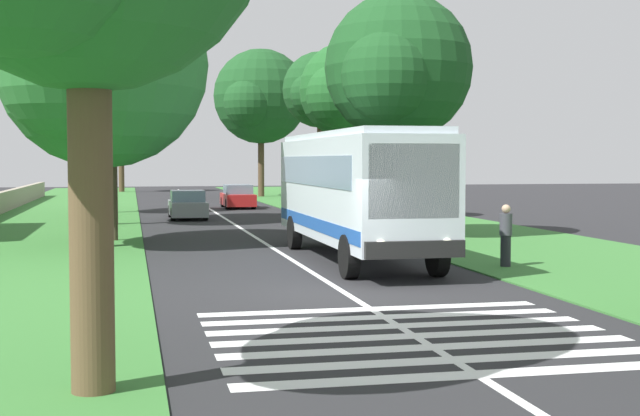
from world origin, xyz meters
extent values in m
plane|color=#262628|center=(0.00, 0.00, 0.00)|extent=(160.00, 160.00, 0.00)
cube|color=#387533|center=(15.00, 8.20, 0.02)|extent=(120.00, 8.00, 0.04)
cube|color=#387533|center=(15.00, -8.20, 0.02)|extent=(120.00, 8.00, 0.04)
cube|color=silver|center=(15.00, 0.00, 0.00)|extent=(110.00, 0.16, 0.01)
cube|color=silver|center=(6.22, -1.80, 2.10)|extent=(11.00, 2.50, 2.90)
cube|color=slate|center=(6.52, -1.80, 2.62)|extent=(9.68, 2.54, 0.85)
cube|color=slate|center=(0.76, -1.80, 2.45)|extent=(0.08, 2.20, 1.74)
cube|color=#1E4C9E|center=(6.22, -1.80, 1.10)|extent=(10.78, 2.53, 0.36)
cube|color=silver|center=(6.22, -1.80, 3.64)|extent=(10.56, 2.30, 0.18)
cube|color=black|center=(0.64, -1.80, 0.87)|extent=(0.16, 2.40, 0.40)
sphere|color=#F2EDCC|center=(0.70, -1.00, 1.00)|extent=(0.24, 0.24, 0.24)
sphere|color=#F2EDCC|center=(0.70, -2.60, 1.00)|extent=(0.24, 0.24, 0.24)
cylinder|color=black|center=(2.32, -0.65, 0.55)|extent=(1.10, 0.32, 1.10)
cylinder|color=black|center=(9.72, -0.65, 0.55)|extent=(1.10, 0.32, 1.10)
cylinder|color=black|center=(2.32, -2.95, 0.55)|extent=(1.10, 0.32, 1.10)
cylinder|color=black|center=(9.72, -2.95, 0.55)|extent=(1.10, 0.32, 1.10)
cube|color=silver|center=(-7.44, 0.00, 0.00)|extent=(0.45, 6.80, 0.01)
cube|color=silver|center=(-6.54, 0.00, 0.00)|extent=(0.45, 6.80, 0.01)
cube|color=silver|center=(-5.64, 0.00, 0.00)|extent=(0.45, 6.80, 0.01)
cube|color=silver|center=(-4.74, 0.00, 0.00)|extent=(0.45, 6.80, 0.01)
cube|color=silver|center=(-3.84, 0.00, 0.00)|extent=(0.45, 6.80, 0.01)
cube|color=silver|center=(-2.94, 0.00, 0.00)|extent=(0.45, 6.80, 0.01)
cube|color=silver|center=(-2.04, 0.00, 0.00)|extent=(0.45, 6.80, 0.01)
cube|color=gray|center=(25.48, 1.85, 0.53)|extent=(4.30, 1.75, 0.70)
cube|color=slate|center=(25.38, 1.85, 1.15)|extent=(2.00, 1.61, 0.55)
cylinder|color=black|center=(24.13, 2.63, 0.32)|extent=(0.64, 0.22, 0.64)
cylinder|color=black|center=(26.83, 2.63, 0.32)|extent=(0.64, 0.22, 0.64)
cylinder|color=black|center=(24.13, 1.07, 0.32)|extent=(0.64, 0.22, 0.64)
cylinder|color=black|center=(26.83, 1.07, 0.32)|extent=(0.64, 0.22, 0.64)
cube|color=#B21E1E|center=(34.63, -1.76, 0.53)|extent=(4.30, 1.75, 0.70)
cube|color=slate|center=(34.53, -1.76, 1.15)|extent=(2.00, 1.61, 0.55)
cylinder|color=black|center=(33.28, -0.98, 0.32)|extent=(0.64, 0.22, 0.64)
cylinder|color=black|center=(35.98, -0.98, 0.32)|extent=(0.64, 0.22, 0.64)
cylinder|color=black|center=(33.28, -2.54, 0.32)|extent=(0.64, 0.22, 0.64)
cylinder|color=black|center=(35.98, -2.54, 0.32)|extent=(0.64, 0.22, 0.64)
cylinder|color=#4C3826|center=(63.27, 5.43, 3.09)|extent=(0.51, 0.51, 6.10)
sphere|color=#286B2D|center=(63.27, 5.43, 7.50)|extent=(4.93, 4.93, 4.93)
sphere|color=#286B2D|center=(64.75, 5.43, 7.13)|extent=(3.02, 3.02, 3.02)
sphere|color=#286B2D|center=(62.04, 6.17, 7.13)|extent=(2.95, 2.95, 2.95)
cylinder|color=#3D2D1E|center=(11.56, 5.48, 2.14)|extent=(0.56, 0.56, 4.20)
sphere|color=#286B2D|center=(11.56, 5.48, 6.16)|extent=(7.01, 7.01, 7.01)
sphere|color=#286B2D|center=(13.67, 5.48, 5.64)|extent=(4.80, 4.80, 4.80)
sphere|color=#286B2D|center=(9.81, 6.53, 5.64)|extent=(4.19, 4.19, 4.19)
cylinder|color=#3D2D1E|center=(21.91, 5.44, 3.33)|extent=(0.50, 0.50, 6.59)
sphere|color=#337A38|center=(21.91, 5.44, 8.58)|extent=(7.12, 7.12, 7.12)
sphere|color=#337A38|center=(24.05, 5.44, 8.05)|extent=(4.08, 4.08, 4.08)
sphere|color=#337A38|center=(20.13, 6.51, 8.05)|extent=(4.86, 4.86, 4.86)
cylinder|color=brown|center=(-7.37, 5.09, 2.41)|extent=(0.54, 0.54, 4.75)
cylinder|color=brown|center=(30.88, 6.05, 2.29)|extent=(0.43, 0.43, 4.50)
sphere|color=#19471E|center=(30.88, 6.05, 5.84)|extent=(4.72, 4.72, 4.72)
sphere|color=#19471E|center=(32.29, 6.05, 5.49)|extent=(3.10, 3.10, 3.10)
sphere|color=#19471E|center=(29.70, 6.76, 5.49)|extent=(3.01, 3.01, 3.01)
cylinder|color=brown|center=(32.00, -6.35, 2.94)|extent=(0.39, 0.39, 5.79)
sphere|color=#19471E|center=(32.00, -6.35, 7.06)|extent=(4.47, 4.47, 4.47)
sphere|color=#19471E|center=(33.34, -6.35, 6.72)|extent=(3.04, 3.04, 3.04)
sphere|color=#19471E|center=(30.88, -5.68, 6.72)|extent=(2.67, 2.67, 2.67)
cylinder|color=#4C3826|center=(50.35, -5.51, 2.97)|extent=(0.49, 0.49, 5.86)
sphere|color=#19471E|center=(50.35, -5.51, 7.95)|extent=(7.48, 7.48, 7.48)
sphere|color=#19471E|center=(52.59, -5.51, 7.39)|extent=(5.34, 5.34, 5.34)
sphere|color=#19471E|center=(48.48, -4.39, 7.39)|extent=(4.11, 4.11, 4.11)
cylinder|color=#4C3826|center=(23.36, -5.82, 2.55)|extent=(0.56, 0.56, 5.02)
sphere|color=#1E5623|center=(23.36, -5.82, 6.35)|extent=(4.70, 4.70, 4.70)
sphere|color=#1E5623|center=(24.77, -5.82, 6.00)|extent=(2.90, 2.90, 2.90)
sphere|color=#1E5623|center=(22.19, -5.11, 6.00)|extent=(3.13, 3.13, 3.13)
cylinder|color=brown|center=(12.77, -5.15, 2.45)|extent=(0.56, 0.56, 4.81)
sphere|color=#19471E|center=(12.77, -5.15, 6.36)|extent=(5.50, 5.50, 5.50)
sphere|color=#19471E|center=(14.42, -5.15, 5.95)|extent=(3.38, 3.38, 3.38)
sphere|color=#19471E|center=(11.40, -4.33, 5.95)|extent=(3.35, 3.35, 3.35)
cylinder|color=#473828|center=(13.80, 5.20, 4.31)|extent=(0.24, 0.24, 8.54)
cube|color=#3D3326|center=(13.80, 5.20, 7.98)|extent=(0.12, 1.40, 0.12)
cylinder|color=#26262D|center=(3.55, -5.35, 0.46)|extent=(0.28, 0.28, 0.85)
cylinder|color=#3F3F47|center=(3.55, -5.35, 1.19)|extent=(0.34, 0.34, 0.60)
sphere|color=tan|center=(3.55, -5.35, 1.61)|extent=(0.24, 0.24, 0.24)
camera|label=1|loc=(-18.56, 4.60, 2.94)|focal=49.20mm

